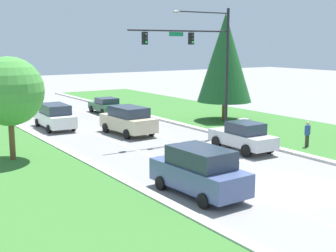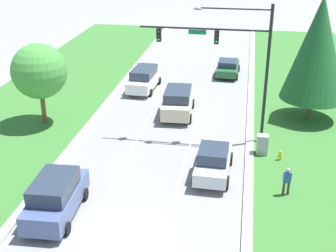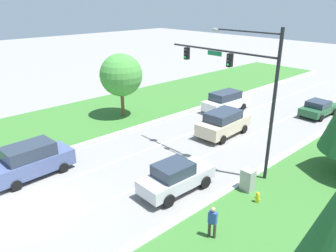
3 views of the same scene
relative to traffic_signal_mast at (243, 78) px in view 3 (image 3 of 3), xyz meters
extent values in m
plane|color=gray|center=(-4.18, -11.48, -5.93)|extent=(160.00, 160.00, 0.00)
cube|color=beige|center=(-9.83, -11.48, -5.85)|extent=(0.50, 90.00, 0.15)
cube|color=white|center=(-5.98, -11.48, -5.93)|extent=(0.14, 81.00, 0.01)
cube|color=white|center=(-2.38, -11.48, -5.93)|extent=(0.14, 81.00, 0.01)
cylinder|color=black|center=(2.19, 0.01, -1.44)|extent=(0.20, 0.20, 8.98)
cylinder|color=black|center=(-1.83, 0.01, 1.43)|extent=(8.03, 0.12, 0.12)
cube|color=#147042|center=(-2.23, 0.01, 1.21)|extent=(1.10, 0.04, 0.28)
cylinder|color=black|center=(-0.02, 0.01, 2.69)|extent=(4.42, 0.09, 0.09)
ellipsoid|color=gray|center=(-2.23, 0.01, 2.64)|extent=(0.56, 0.28, 0.20)
cube|color=black|center=(-1.03, 0.01, 0.93)|extent=(0.28, 0.32, 0.80)
sphere|color=#2D2D2D|center=(-1.03, -0.16, 1.17)|extent=(0.16, 0.16, 0.16)
sphere|color=#2D2D2D|center=(-1.03, -0.16, 0.93)|extent=(0.16, 0.16, 0.16)
sphere|color=#23D647|center=(-1.03, -0.16, 0.70)|extent=(0.16, 0.16, 0.16)
cube|color=black|center=(-4.64, 0.01, 0.93)|extent=(0.28, 0.32, 0.80)
sphere|color=#2D2D2D|center=(-4.64, -0.16, 1.17)|extent=(0.16, 0.16, 0.16)
sphere|color=#2D2D2D|center=(-4.64, -0.16, 0.93)|extent=(0.16, 0.16, 0.16)
sphere|color=#23D647|center=(-4.64, -0.16, 0.70)|extent=(0.16, 0.16, 0.16)
cube|color=#235633|center=(-0.77, 14.00, -5.29)|extent=(2.01, 4.32, 0.64)
cube|color=#283342|center=(-0.78, 13.75, -4.71)|extent=(1.76, 1.97, 0.53)
cylinder|color=black|center=(0.19, 15.30, -5.61)|extent=(0.26, 0.64, 0.63)
cylinder|color=black|center=(-1.66, 15.35, -5.61)|extent=(0.26, 0.64, 0.63)
cylinder|color=black|center=(0.11, 12.65, -5.61)|extent=(0.26, 0.64, 0.63)
cylinder|color=black|center=(-1.74, 12.71, -5.61)|extent=(0.26, 0.64, 0.63)
cube|color=#475684|center=(-7.92, -10.16, -5.11)|extent=(2.20, 4.91, 1.00)
cube|color=#283342|center=(-7.91, -10.28, -4.22)|extent=(1.92, 2.98, 0.80)
cylinder|color=black|center=(-7.02, -8.62, -5.61)|extent=(0.27, 0.64, 0.63)
cylinder|color=black|center=(-8.96, -8.71, -5.61)|extent=(0.27, 0.64, 0.63)
cylinder|color=black|center=(-6.88, -11.61, -5.61)|extent=(0.27, 0.64, 0.63)
cylinder|color=black|center=(-8.82, -11.70, -5.61)|extent=(0.27, 0.64, 0.63)
cube|color=beige|center=(-3.94, 3.71, -5.09)|extent=(2.33, 4.98, 0.98)
cube|color=#283342|center=(-3.94, 3.59, -4.25)|extent=(2.01, 3.02, 0.71)
cylinder|color=black|center=(-3.02, 5.27, -5.58)|extent=(0.28, 0.71, 0.69)
cylinder|color=black|center=(-5.04, 5.16, -5.58)|extent=(0.28, 0.71, 0.69)
cylinder|color=black|center=(-2.85, 2.25, -5.58)|extent=(0.28, 0.71, 0.69)
cylinder|color=black|center=(-4.87, 2.14, -5.58)|extent=(0.28, 0.71, 0.69)
cube|color=silver|center=(-0.58, -4.83, -5.18)|extent=(1.92, 4.64, 0.75)
cube|color=#283342|center=(-0.59, -5.11, -4.46)|extent=(1.68, 2.11, 0.68)
cylinder|color=black|center=(0.34, -3.43, -5.55)|extent=(0.26, 0.76, 0.75)
cylinder|color=black|center=(-1.43, -3.39, -5.55)|extent=(0.26, 0.76, 0.75)
cylinder|color=black|center=(0.27, -6.28, -5.55)|extent=(0.26, 0.76, 0.75)
cylinder|color=black|center=(-1.50, -6.24, -5.55)|extent=(0.26, 0.76, 0.75)
cube|color=white|center=(-7.64, 8.80, -5.17)|extent=(2.14, 5.15, 0.89)
cube|color=#283342|center=(-7.64, 8.67, -4.36)|extent=(1.85, 3.12, 0.72)
cylinder|color=black|center=(-6.63, 10.33, -5.62)|extent=(0.27, 0.63, 0.62)
cylinder|color=black|center=(-8.49, 10.41, -5.62)|extent=(0.27, 0.63, 0.62)
cylinder|color=black|center=(-6.78, 7.19, -5.62)|extent=(0.27, 0.63, 0.62)
cylinder|color=black|center=(-8.64, 7.28, -5.62)|extent=(0.27, 0.63, 0.62)
cube|color=#9E9E99|center=(2.21, -1.90, -5.25)|extent=(0.70, 0.60, 1.35)
cylinder|color=#42382D|center=(3.29, -6.52, -5.51)|extent=(0.14, 0.14, 0.84)
cylinder|color=#42382D|center=(3.54, -6.44, -5.51)|extent=(0.14, 0.14, 0.84)
cube|color=#2D4C99|center=(3.42, -6.48, -4.79)|extent=(0.43, 0.32, 0.60)
sphere|color=tan|center=(3.42, -6.48, -4.35)|extent=(0.22, 0.22, 0.22)
cylinder|color=gold|center=(3.30, -2.54, -5.65)|extent=(0.20, 0.20, 0.55)
sphere|color=gold|center=(3.30, -2.54, -5.32)|extent=(0.18, 0.18, 0.18)
cylinder|color=gold|center=(3.18, -2.54, -5.63)|extent=(0.10, 0.09, 0.09)
cylinder|color=gold|center=(3.42, -2.54, -5.63)|extent=(0.10, 0.09, 0.09)
cylinder|color=brown|center=(-13.12, 0.37, -4.68)|extent=(0.32, 0.32, 2.50)
sphere|color=#47933D|center=(-13.12, 0.37, -1.99)|extent=(3.84, 3.84, 3.84)
camera|label=1|loc=(-19.84, -25.94, 0.63)|focal=50.00mm
camera|label=2|loc=(0.84, -28.51, 7.72)|focal=50.00mm
camera|label=3|loc=(11.01, -16.28, 4.44)|focal=35.00mm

